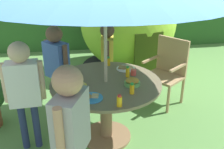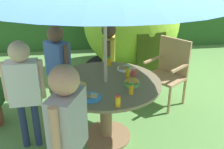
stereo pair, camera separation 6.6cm
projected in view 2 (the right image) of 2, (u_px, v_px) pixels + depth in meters
name	position (u px, v px, depth m)	size (l,w,h in m)	color
ground_plane	(106.00, 137.00, 3.16)	(10.00, 10.00, 0.02)	#548442
hedge_backdrop	(90.00, 12.00, 6.22)	(9.00, 0.70, 1.67)	#285623
garden_table	(106.00, 97.00, 2.93)	(1.23, 1.23, 0.74)	brown
wooden_chair	(169.00, 69.00, 3.75)	(0.64, 0.66, 0.96)	tan
dome_tent	(131.00, 23.00, 4.89)	(2.19, 2.19, 1.80)	#8CC633
child_in_yellow_shirt	(109.00, 53.00, 3.69)	(0.21, 0.40, 1.19)	brown
child_in_blue_shirt	(58.00, 60.00, 3.34)	(0.35, 0.36, 1.24)	brown
child_in_white_shirt	(24.00, 83.00, 2.69)	(0.43, 0.21, 1.25)	navy
child_in_grey_shirt	(68.00, 124.00, 1.95)	(0.31, 0.42, 1.32)	navy
snack_bowl	(132.00, 82.00, 2.75)	(0.17, 0.17, 0.08)	#66B259
plate_center_front	(76.00, 85.00, 2.73)	(0.24, 0.24, 0.03)	yellow
plate_mid_left	(90.00, 97.00, 2.50)	(0.22, 0.22, 0.03)	#338CD8
plate_mid_right	(126.00, 68.00, 3.17)	(0.23, 0.23, 0.03)	white
juice_bottle_near_left	(131.00, 89.00, 2.56)	(0.05, 0.05, 0.12)	yellow
juice_bottle_near_right	(109.00, 61.00, 3.27)	(0.05, 0.05, 0.12)	yellow
juice_bottle_far_left	(118.00, 101.00, 2.34)	(0.05, 0.05, 0.12)	yellow
juice_bottle_far_right	(60.00, 90.00, 2.55)	(0.06, 0.06, 0.11)	yellow
juice_bottle_center_back	(128.00, 72.00, 2.93)	(0.04, 0.04, 0.13)	yellow
cup_near	(134.00, 72.00, 2.99)	(0.06, 0.06, 0.07)	#E04C47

